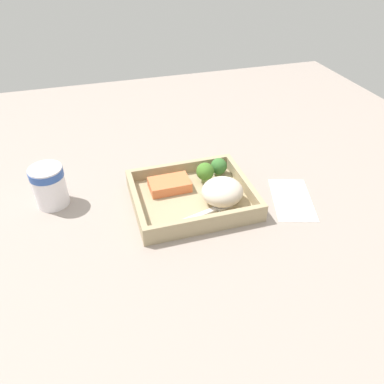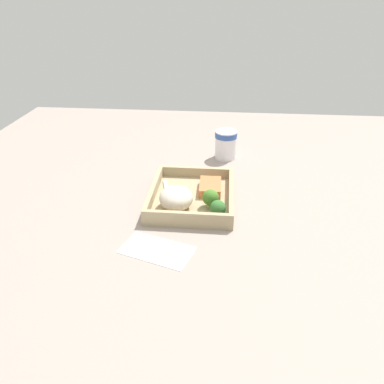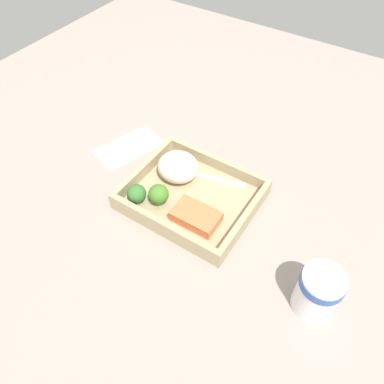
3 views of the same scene
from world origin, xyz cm
name	(u,v)px [view 3 (image 3 of 3)]	position (x,y,z in cm)	size (l,w,h in cm)	color
ground_plane	(192,203)	(0.00, 0.00, -1.00)	(160.00, 160.00, 2.00)	gray
takeout_tray	(192,199)	(0.00, 0.00, 0.60)	(25.64, 21.57, 1.20)	tan
tray_rim	(192,192)	(0.00, 0.00, 2.62)	(25.64, 21.57, 2.84)	tan
salmon_fillet	(196,216)	(-3.89, 4.58, 2.33)	(9.07, 5.71, 2.26)	#E27242
mashed_potatoes	(178,167)	(5.70, -3.39, 3.99)	(8.91, 8.38, 5.57)	beige
broccoli_floret_1	(159,195)	(4.63, 5.03, 3.88)	(4.11, 4.11, 4.85)	#87A565
broccoli_floret_2	(137,194)	(8.69, 6.98, 3.41)	(3.88, 3.88, 4.22)	#78A450
fork	(206,177)	(0.53, -6.21, 1.42)	(15.70, 5.61, 0.44)	silver
paper_cup	(318,291)	(-29.29, 8.29, 5.12)	(7.08, 7.08, 9.16)	white
receipt_slip	(129,147)	(21.63, -5.65, 0.12)	(8.36, 15.28, 0.24)	white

